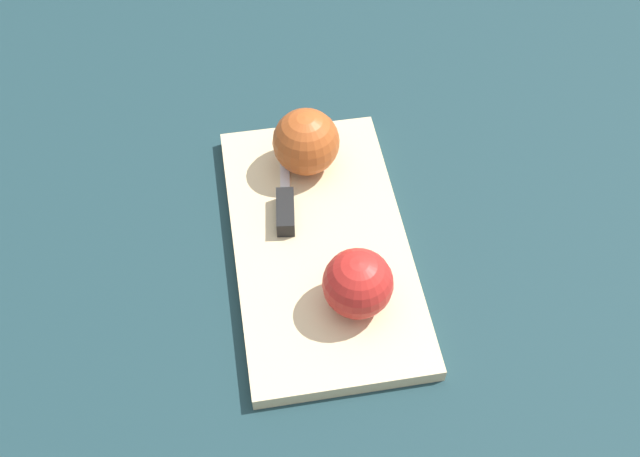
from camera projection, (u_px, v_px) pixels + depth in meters
ground_plane at (320, 248)px, 0.88m from camera, size 4.00×4.00×0.00m
cutting_board at (320, 244)px, 0.88m from camera, size 0.40×0.24×0.02m
apple_half_left at (358, 283)px, 0.79m from camera, size 0.08×0.08×0.08m
apple_half_right at (306, 142)px, 0.91m from camera, size 0.08×0.08×0.08m
knife at (285, 207)px, 0.89m from camera, size 0.15×0.02×0.02m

